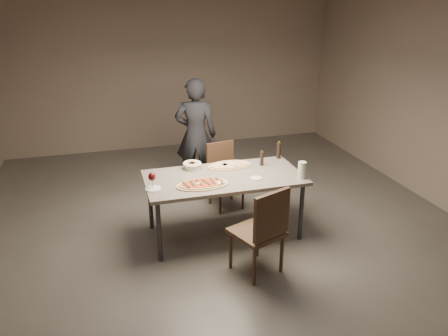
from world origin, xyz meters
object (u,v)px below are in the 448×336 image
object	(u,v)px
dining_table	(224,181)
carafe	(302,170)
zucchini_pizza	(203,184)
diner	(196,135)
bread_basket	(192,165)
ham_pizza	(230,165)
chair_near	(263,228)
chair_far	(223,171)
pepper_mill_left	(262,158)

from	to	relation	value
dining_table	carafe	size ratio (longest dim) A/B	9.27
zucchini_pizza	diner	world-z (taller)	diner
bread_basket	carafe	xyz separation A→B (m)	(1.13, -0.63, 0.05)
ham_pizza	diner	world-z (taller)	diner
dining_table	diner	world-z (taller)	diner
bread_basket	diner	distance (m)	1.15
ham_pizza	chair_near	size ratio (longest dim) A/B	0.57
diner	dining_table	bearing A→B (deg)	107.37
chair_near	chair_far	size ratio (longest dim) A/B	1.11
bread_basket	chair_far	size ratio (longest dim) A/B	0.26
zucchini_pizza	diner	distance (m)	1.65
dining_table	bread_basket	size ratio (longest dim) A/B	8.05
carafe	diner	xyz separation A→B (m)	(-0.84, 1.73, -0.03)
bread_basket	chair_near	xyz separation A→B (m)	(0.45, -1.22, -0.26)
pepper_mill_left	ham_pizza	bearing A→B (deg)	168.94
chair_near	chair_far	bearing A→B (deg)	66.03
carafe	diner	bearing A→B (deg)	115.80
chair_near	bread_basket	bearing A→B (deg)	88.53
zucchini_pizza	chair_far	size ratio (longest dim) A/B	0.67
diner	carafe	bearing A→B (deg)	132.85
chair_far	pepper_mill_left	bearing A→B (deg)	109.37
ham_pizza	carafe	xyz separation A→B (m)	(0.68, -0.58, 0.08)
pepper_mill_left	bread_basket	bearing A→B (deg)	171.54
diner	ham_pizza	bearing A→B (deg)	114.85
bread_basket	chair_far	xyz separation A→B (m)	(0.52, 0.45, -0.31)
carafe	chair_near	xyz separation A→B (m)	(-0.69, -0.60, -0.31)
pepper_mill_left	carafe	size ratio (longest dim) A/B	0.98
ham_pizza	bread_basket	bearing A→B (deg)	174.28
zucchini_pizza	chair_far	world-z (taller)	chair_far
dining_table	zucchini_pizza	world-z (taller)	zucchini_pizza
chair_far	chair_near	bearing A→B (deg)	77.67
ham_pizza	chair_far	size ratio (longest dim) A/B	0.63
carafe	chair_near	size ratio (longest dim) A/B	0.20
zucchini_pizza	chair_near	xyz separation A→B (m)	(0.44, -0.70, -0.23)
pepper_mill_left	dining_table	bearing A→B (deg)	-159.25
zucchini_pizza	bread_basket	world-z (taller)	bread_basket
dining_table	carafe	bearing A→B (deg)	-19.74
pepper_mill_left	chair_far	xyz separation A→B (m)	(-0.32, 0.58, -0.35)
dining_table	chair_far	world-z (taller)	chair_far
zucchini_pizza	ham_pizza	world-z (taller)	zucchini_pizza
bread_basket	carafe	world-z (taller)	carafe
dining_table	chair_near	size ratio (longest dim) A/B	1.87
carafe	chair_far	bearing A→B (deg)	119.67
bread_basket	pepper_mill_left	bearing A→B (deg)	-8.46
chair_near	diner	bearing A→B (deg)	72.25
dining_table	carafe	world-z (taller)	carafe
bread_basket	pepper_mill_left	size ratio (longest dim) A/B	1.18
bread_basket	chair_far	bearing A→B (deg)	41.03
zucchini_pizza	ham_pizza	xyz separation A→B (m)	(0.45, 0.47, -0.00)
zucchini_pizza	chair_far	xyz separation A→B (m)	(0.51, 0.97, -0.28)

